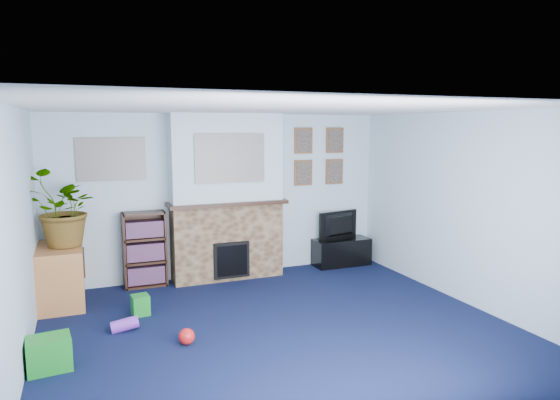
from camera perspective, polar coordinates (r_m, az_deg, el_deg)
name	(u,v)px	position (r m, az deg, el deg)	size (l,w,h in m)	color
floor	(279,329)	(5.69, -0.13, -14.49)	(5.00, 4.50, 0.01)	#0E1536
ceiling	(279,108)	(5.25, -0.14, 10.46)	(5.00, 4.50, 0.01)	white
wall_back	(223,196)	(7.45, -6.55, 0.50)	(5.00, 0.04, 2.40)	silver
wall_front	(406,281)	(3.41, 14.17, -9.02)	(5.00, 0.04, 2.40)	silver
wall_left	(17,242)	(5.01, -27.86, -4.22)	(0.04, 4.50, 2.40)	silver
wall_right	(464,208)	(6.67, 20.25, -0.87)	(0.04, 4.50, 2.40)	silver
chimney_breast	(227,198)	(7.26, -6.12, 0.17)	(1.72, 0.50, 2.40)	brown
collage_main	(230,158)	(7.00, -5.72, 4.79)	(1.00, 0.03, 0.68)	gray
collage_left	(111,159)	(7.13, -18.73, 4.46)	(0.90, 0.03, 0.58)	gray
portrait_tl	(303,141)	(7.81, 2.69, 6.79)	(0.30, 0.03, 0.40)	brown
portrait_tr	(335,140)	(8.05, 6.28, 6.79)	(0.30, 0.03, 0.40)	brown
portrait_bl	(303,173)	(7.84, 2.67, 3.13)	(0.30, 0.03, 0.40)	brown
portrait_br	(334,172)	(8.08, 6.23, 3.25)	(0.30, 0.03, 0.40)	brown
tv_stand	(341,251)	(8.14, 7.02, -5.84)	(0.91, 0.38, 0.43)	black
television	(341,225)	(8.06, 7.01, -2.88)	(0.76, 0.10, 0.44)	black
bookshelf	(145,251)	(7.22, -15.20, -5.63)	(0.58, 0.28, 1.05)	#331C12
sideboard	(61,277)	(6.88, -23.73, -8.04)	(0.53, 0.95, 0.74)	#BE743D
potted_plant	(61,209)	(6.65, -23.75, -0.95)	(0.86, 0.74, 0.95)	#26661E
mantel_clock	(223,197)	(7.19, -6.51, 0.38)	(0.11, 0.06, 0.15)	gold
mantel_candle	(249,195)	(7.30, -3.59, 0.62)	(0.05, 0.05, 0.17)	#B2BFC6
mantel_teddy	(190,199)	(7.08, -10.28, 0.14)	(0.13, 0.13, 0.13)	gray
mantel_can	(274,195)	(7.44, -0.68, 0.62)	(0.06, 0.06, 0.13)	#198C26
green_crate	(49,355)	(5.23, -24.89, -15.74)	(0.38, 0.30, 0.30)	#198C26
toy_ball	(187,336)	(5.37, -10.62, -15.03)	(0.17, 0.17, 0.17)	red
toy_block	(140,306)	(6.26, -15.66, -11.55)	(0.19, 0.19, 0.24)	#198C26
toy_tube	(125,325)	(5.85, -17.31, -13.46)	(0.14, 0.14, 0.29)	purple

